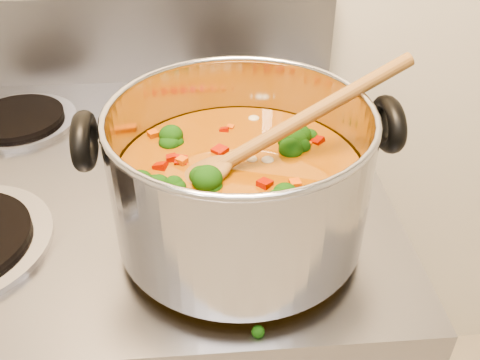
# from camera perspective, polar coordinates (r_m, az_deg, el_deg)

# --- Properties ---
(electric_range) EXTENTS (0.76, 0.69, 1.08)m
(electric_range) POSITION_cam_1_polar(r_m,az_deg,el_deg) (1.13, -9.69, -18.03)
(electric_range) COLOR gray
(electric_range) RESTS_ON ground
(stockpot) EXTENTS (0.35, 0.30, 0.18)m
(stockpot) POSITION_cam_1_polar(r_m,az_deg,el_deg) (0.62, 0.01, -0.01)
(stockpot) COLOR #ABACB3
(stockpot) RESTS_ON electric_range
(wooden_spoon) EXTENTS (0.29, 0.11, 0.13)m
(wooden_spoon) POSITION_cam_1_polar(r_m,az_deg,el_deg) (0.60, 1.78, 3.72)
(wooden_spoon) COLOR olive
(wooden_spoon) RESTS_ON stockpot
(cooktop_crumbs) EXTENTS (0.23, 0.26, 0.01)m
(cooktop_crumbs) POSITION_cam_1_polar(r_m,az_deg,el_deg) (0.68, 9.20, -6.03)
(cooktop_crumbs) COLOR black
(cooktop_crumbs) RESTS_ON electric_range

